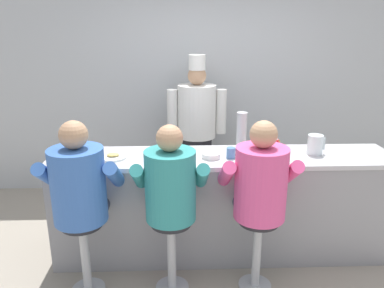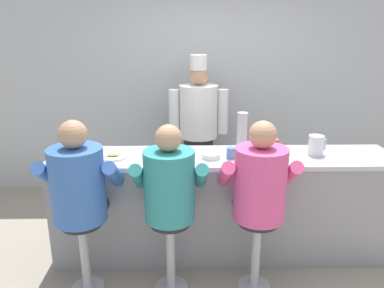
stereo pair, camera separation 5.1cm
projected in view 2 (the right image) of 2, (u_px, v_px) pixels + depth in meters
ground_plane at (223, 270)px, 3.36m from camera, size 20.00×20.00×0.00m
wall_back at (211, 87)px, 4.77m from camera, size 10.00×0.06×2.70m
diner_counter at (222, 205)px, 3.50m from camera, size 3.10×0.61×0.98m
ketchup_bottle_red at (274, 149)px, 3.16m from camera, size 0.07×0.07×0.25m
mustard_bottle_yellow at (264, 151)px, 3.20m from camera, size 0.06×0.06×0.20m
hot_sauce_bottle_orange at (278, 149)px, 3.30m from camera, size 0.03×0.03×0.15m
water_pitcher_clear at (316, 145)px, 3.34m from camera, size 0.16×0.14×0.18m
breakfast_plate at (113, 156)px, 3.29m from camera, size 0.24×0.24×0.05m
cereal_bowl at (211, 156)px, 3.28m from camera, size 0.16×0.16×0.05m
coffee_mug_white at (248, 149)px, 3.36m from camera, size 0.13×0.08×0.10m
coffee_mug_blue at (231, 153)px, 3.27m from camera, size 0.12×0.08×0.10m
cup_stack_steel at (242, 131)px, 3.47m from camera, size 0.10×0.10×0.35m
napkin_dispenser_chrome at (173, 157)px, 3.10m from camera, size 0.10×0.06×0.14m
diner_seated_blue at (80, 188)px, 2.88m from camera, size 0.62×0.62×1.45m
diner_seated_teal at (170, 189)px, 2.90m from camera, size 0.59×0.59×1.41m
diner_seated_pink at (259, 187)px, 2.91m from camera, size 0.61×0.61×1.43m
cook_in_whites_near at (198, 124)px, 4.45m from camera, size 0.70×0.45×1.79m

